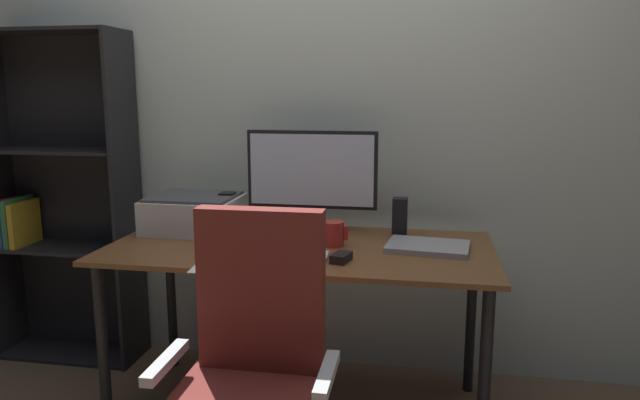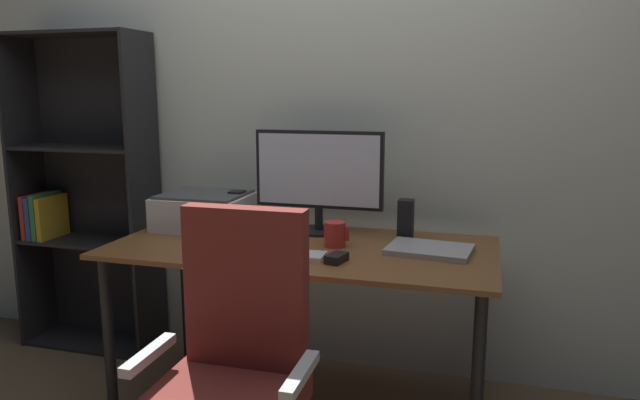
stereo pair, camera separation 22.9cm
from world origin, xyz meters
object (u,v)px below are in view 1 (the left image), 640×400
(desk, at_px, (300,265))
(speaker_left, at_px, (228,211))
(monitor, at_px, (312,175))
(mouse, at_px, (341,258))
(office_chair, at_px, (251,397))
(coffee_mug, at_px, (334,234))
(laptop, at_px, (428,247))
(printer, at_px, (194,213))
(speaker_right, at_px, (400,217))
(keyboard, at_px, (289,255))
(bookshelf, at_px, (60,201))

(desk, bearing_deg, speaker_left, 149.57)
(monitor, bearing_deg, speaker_left, -178.84)
(mouse, bearing_deg, office_chair, -96.76)
(coffee_mug, relative_size, speaker_left, 0.61)
(monitor, xyz_separation_m, office_chair, (-0.00, -0.95, -0.54))
(monitor, relative_size, speaker_left, 3.40)
(monitor, bearing_deg, laptop, -21.20)
(printer, height_order, office_chair, office_chair)
(mouse, relative_size, speaker_right, 0.56)
(mouse, distance_m, office_chair, 0.63)
(desk, xyz_separation_m, laptop, (0.52, 0.04, 0.09))
(printer, bearing_deg, coffee_mug, -13.26)
(laptop, xyz_separation_m, office_chair, (-0.51, -0.75, -0.29))
(speaker_right, bearing_deg, office_chair, -112.75)
(mouse, bearing_deg, monitor, 128.47)
(monitor, bearing_deg, keyboard, -91.45)
(laptop, bearing_deg, office_chair, -118.08)
(bookshelf, bearing_deg, office_chair, -39.32)
(keyboard, height_order, coffee_mug, coffee_mug)
(coffee_mug, distance_m, laptop, 0.38)
(mouse, bearing_deg, bookshelf, 173.72)
(speaker_left, bearing_deg, speaker_right, 0.00)
(coffee_mug, xyz_separation_m, laptop, (0.38, 0.02, -0.04))
(speaker_left, distance_m, office_chair, 1.08)
(mouse, xyz_separation_m, speaker_right, (0.20, 0.42, 0.07))
(laptop, distance_m, printer, 1.05)
(printer, distance_m, bookshelf, 0.83)
(monitor, relative_size, keyboard, 1.99)
(mouse, relative_size, office_chair, 0.10)
(office_chair, bearing_deg, monitor, 89.13)
(monitor, relative_size, speaker_right, 3.40)
(coffee_mug, relative_size, bookshelf, 0.06)
(keyboard, bearing_deg, monitor, 86.29)
(laptop, distance_m, bookshelf, 1.87)
(keyboard, bearing_deg, printer, 143.42)
(mouse, bearing_deg, coffee_mug, 120.33)
(keyboard, xyz_separation_m, bookshelf, (-1.32, 0.55, 0.06))
(bookshelf, bearing_deg, desk, -15.75)
(laptop, height_order, bookshelf, bookshelf)
(monitor, distance_m, office_chair, 1.09)
(monitor, distance_m, speaker_right, 0.43)
(monitor, relative_size, bookshelf, 0.35)
(mouse, distance_m, bookshelf, 1.63)
(keyboard, distance_m, speaker_right, 0.57)
(mouse, bearing_deg, laptop, 50.49)
(keyboard, distance_m, coffee_mug, 0.25)
(keyboard, relative_size, speaker_left, 1.71)
(monitor, bearing_deg, office_chair, -90.28)
(laptop, bearing_deg, monitor, 165.25)
(monitor, relative_size, coffee_mug, 5.61)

